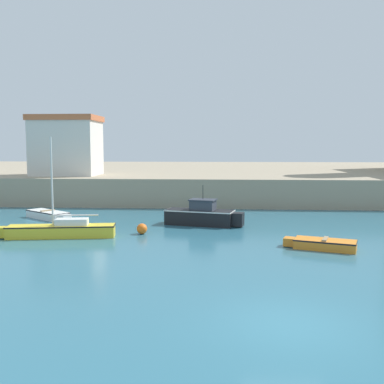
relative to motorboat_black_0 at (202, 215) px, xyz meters
The scene contains 8 objects.
ground_plane 16.22m from the motorboat_black_0, 78.94° to the right, with size 200.00×200.00×0.00m, color #2D667A.
quay_seawall 27.52m from the motorboat_black_0, 83.51° to the left, with size 120.00×40.00×2.37m, color gray.
motorboat_black_0 is the anchor object (origin of this frame).
sailboat_yellow_1 8.83m from the motorboat_black_0, 150.07° to the right, with size 6.39×1.96×5.53m.
dinghy_white_2 10.86m from the motorboat_black_0, behind, with size 3.88×3.20×0.62m.
dinghy_orange_4 8.87m from the motorboat_black_0, 45.91° to the right, with size 3.58×2.13×0.55m.
mooring_buoy 4.62m from the motorboat_black_0, 136.12° to the right, with size 0.61×0.61×0.61m, color orange.
harbor_shed_mid_row 18.16m from the motorboat_black_0, 137.08° to the left, with size 5.96×4.51×5.40m.
Camera 1 is at (-1.95, -12.41, 5.02)m, focal length 42.00 mm.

